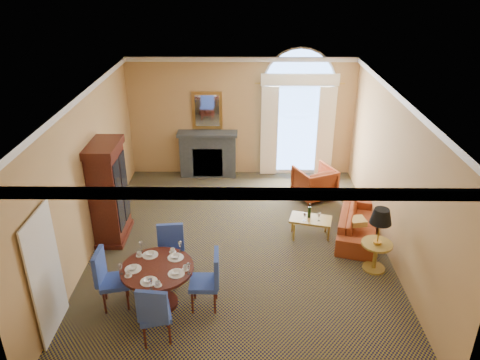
{
  "coord_description": "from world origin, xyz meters",
  "views": [
    {
      "loc": [
        0.09,
        -8.21,
        5.45
      ],
      "look_at": [
        0.0,
        0.5,
        1.3
      ],
      "focal_mm": 35.0,
      "sensor_mm": 36.0,
      "label": 1
    }
  ],
  "objects_px": {
    "dining_table": "(158,277)",
    "armchair": "(314,182)",
    "armoire": "(109,193)",
    "coffee_table": "(311,220)",
    "sofa": "(359,223)",
    "side_table": "(379,232)"
  },
  "relations": [
    {
      "from": "armoire",
      "to": "armchair",
      "type": "xyz_separation_m",
      "value": [
        4.55,
        1.87,
        -0.63
      ]
    },
    {
      "from": "sofa",
      "to": "side_table",
      "type": "bearing_deg",
      "value": -161.4
    },
    {
      "from": "sofa",
      "to": "armoire",
      "type": "bearing_deg",
      "value": 107.25
    },
    {
      "from": "armoire",
      "to": "sofa",
      "type": "relative_size",
      "value": 1.08
    },
    {
      "from": "armchair",
      "to": "armoire",
      "type": "bearing_deg",
      "value": -2.16
    },
    {
      "from": "dining_table",
      "to": "armchair",
      "type": "xyz_separation_m",
      "value": [
        3.2,
        4.07,
        -0.18
      ]
    },
    {
      "from": "dining_table",
      "to": "armchair",
      "type": "distance_m",
      "value": 5.18
    },
    {
      "from": "coffee_table",
      "to": "sofa",
      "type": "bearing_deg",
      "value": 17.86
    },
    {
      "from": "armoire",
      "to": "coffee_table",
      "type": "xyz_separation_m",
      "value": [
        4.23,
        0.03,
        -0.62
      ]
    },
    {
      "from": "armchair",
      "to": "coffee_table",
      "type": "relative_size",
      "value": 0.93
    },
    {
      "from": "dining_table",
      "to": "armchair",
      "type": "height_order",
      "value": "dining_table"
    },
    {
      "from": "sofa",
      "to": "dining_table",
      "type": "bearing_deg",
      "value": 136.52
    },
    {
      "from": "dining_table",
      "to": "coffee_table",
      "type": "height_order",
      "value": "dining_table"
    },
    {
      "from": "armoire",
      "to": "armchair",
      "type": "bearing_deg",
      "value": 22.39
    },
    {
      "from": "sofa",
      "to": "armchair",
      "type": "distance_m",
      "value": 1.93
    },
    {
      "from": "sofa",
      "to": "coffee_table",
      "type": "relative_size",
      "value": 2.07
    },
    {
      "from": "armoire",
      "to": "coffee_table",
      "type": "bearing_deg",
      "value": 0.43
    },
    {
      "from": "armoire",
      "to": "armchair",
      "type": "distance_m",
      "value": 4.96
    },
    {
      "from": "armoire",
      "to": "coffee_table",
      "type": "relative_size",
      "value": 2.23
    },
    {
      "from": "dining_table",
      "to": "coffee_table",
      "type": "distance_m",
      "value": 3.64
    },
    {
      "from": "sofa",
      "to": "armchair",
      "type": "xyz_separation_m",
      "value": [
        -0.72,
        1.78,
        0.12
      ]
    },
    {
      "from": "armchair",
      "to": "sofa",
      "type": "bearing_deg",
      "value": 87.44
    }
  ]
}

